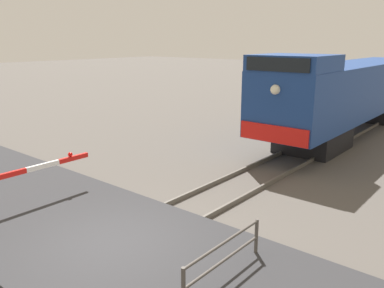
{
  "coord_description": "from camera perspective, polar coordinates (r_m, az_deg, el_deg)",
  "views": [
    {
      "loc": [
        6.7,
        -5.22,
        4.71
      ],
      "look_at": [
        -1.07,
        4.14,
        1.52
      ],
      "focal_mm": 37.09,
      "sensor_mm": 36.0,
      "label": 1
    }
  ],
  "objects": [
    {
      "name": "locomotive",
      "position": [
        21.99,
        21.81,
        7.01
      ],
      "size": [
        2.88,
        16.76,
        4.19
      ],
      "color": "black",
      "rests_on": "ground_plane"
    },
    {
      "name": "rail_track_left",
      "position": [
        10.19,
        -13.83,
        -12.82
      ],
      "size": [
        0.08,
        80.0,
        0.15
      ],
      "primitive_type": "cube",
      "color": "#59544C",
      "rests_on": "ground_plane"
    },
    {
      "name": "ground_plane",
      "position": [
        9.72,
        -11.18,
        -14.61
      ],
      "size": [
        160.0,
        160.0,
        0.0
      ],
      "primitive_type": "plane",
      "color": "#514C47"
    },
    {
      "name": "rail_track_right",
      "position": [
        9.2,
        -8.26,
        -15.73
      ],
      "size": [
        0.08,
        80.0,
        0.15
      ],
      "primitive_type": "cube",
      "color": "#59544C",
      "rests_on": "ground_plane"
    },
    {
      "name": "guard_railing",
      "position": [
        8.09,
        4.65,
        -15.74
      ],
      "size": [
        0.08,
        2.53,
        0.95
      ],
      "color": "#4C4742",
      "rests_on": "ground_plane"
    },
    {
      "name": "road_surface",
      "position": [
        9.68,
        -11.21,
        -14.2
      ],
      "size": [
        36.0,
        4.9,
        0.16
      ],
      "primitive_type": "cube",
      "color": "#2D2D30",
      "rests_on": "ground_plane"
    }
  ]
}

